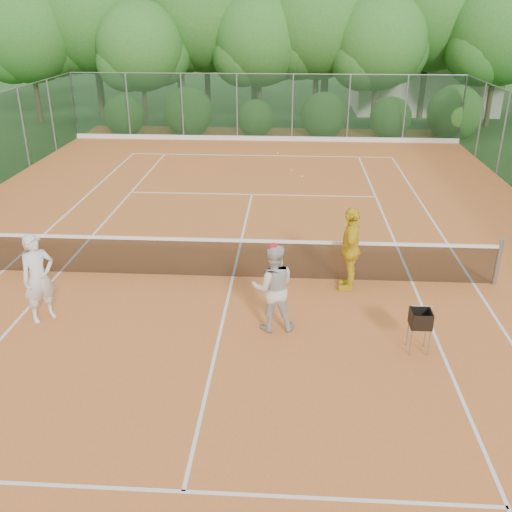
{
  "coord_description": "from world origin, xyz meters",
  "views": [
    {
      "loc": [
        1.29,
        -11.86,
        5.77
      ],
      "look_at": [
        0.62,
        -1.2,
        1.1
      ],
      "focal_mm": 40.0,
      "sensor_mm": 36.0,
      "label": 1
    }
  ],
  "objects": [
    {
      "name": "player_white",
      "position": [
        -3.58,
        -2.13,
        0.92
      ],
      "size": [
        0.77,
        0.78,
        1.81
      ],
      "primitive_type": "imported",
      "rotation": [
        0.0,
        0.0,
        0.81
      ],
      "color": "silver",
      "rests_on": "clay_court"
    },
    {
      "name": "tropical_treeline",
      "position": [
        1.43,
        20.22,
        5.11
      ],
      "size": [
        32.1,
        8.49,
        15.03
      ],
      "color": "brown",
      "rests_on": "ground"
    },
    {
      "name": "stray_ball_b",
      "position": [
        0.7,
        12.22,
        0.05
      ],
      "size": [
        0.07,
        0.07,
        0.07
      ],
      "primitive_type": "sphere",
      "color": "yellow",
      "rests_on": "clay_court"
    },
    {
      "name": "clay_court",
      "position": [
        0.0,
        0.0,
        0.01
      ],
      "size": [
        18.0,
        36.0,
        0.02
      ],
      "primitive_type": "cube",
      "color": "orange",
      "rests_on": "ground"
    },
    {
      "name": "fence_back",
      "position": [
        0.0,
        15.0,
        1.52
      ],
      "size": [
        18.07,
        0.07,
        3.0
      ],
      "color": "#19381E",
      "rests_on": "clay_court"
    },
    {
      "name": "stray_ball_a",
      "position": [
        1.3,
        9.47,
        0.05
      ],
      "size": [
        0.07,
        0.07,
        0.07
      ],
      "primitive_type": "sphere",
      "color": "yellow",
      "rests_on": "clay_court"
    },
    {
      "name": "club_building",
      "position": [
        9.0,
        24.0,
        1.5
      ],
      "size": [
        8.0,
        5.0,
        3.0
      ],
      "primitive_type": "cube",
      "color": "beige",
      "rests_on": "ground"
    },
    {
      "name": "stray_ball_c",
      "position": [
        1.7,
        8.62,
        0.05
      ],
      "size": [
        0.07,
        0.07,
        0.07
      ],
      "primitive_type": "sphere",
      "color": "#DFF038",
      "rests_on": "clay_court"
    },
    {
      "name": "court_markings",
      "position": [
        0.0,
        0.0,
        0.02
      ],
      "size": [
        11.03,
        23.83,
        0.01
      ],
      "color": "white",
      "rests_on": "clay_court"
    },
    {
      "name": "player_center_grp",
      "position": [
        1.0,
        -2.21,
        0.9
      ],
      "size": [
        0.92,
        0.76,
        1.79
      ],
      "color": "beige",
      "rests_on": "clay_court"
    },
    {
      "name": "player_yellow",
      "position": [
        2.62,
        -0.36,
        0.97
      ],
      "size": [
        0.58,
        1.15,
        1.89
      ],
      "primitive_type": "imported",
      "rotation": [
        0.0,
        0.0,
        -1.68
      ],
      "color": "yellow",
      "rests_on": "clay_court"
    },
    {
      "name": "tennis_net",
      "position": [
        0.0,
        0.0,
        0.53
      ],
      "size": [
        11.97,
        0.1,
        1.1
      ],
      "color": "gray",
      "rests_on": "clay_court"
    },
    {
      "name": "ground",
      "position": [
        0.0,
        0.0,
        0.0
      ],
      "size": [
        120.0,
        120.0,
        0.0
      ],
      "primitive_type": "plane",
      "color": "#1E4518",
      "rests_on": "ground"
    },
    {
      "name": "ball_hopper",
      "position": [
        3.66,
        -2.86,
        0.67
      ],
      "size": [
        0.36,
        0.36,
        0.82
      ],
      "rotation": [
        0.0,
        0.0,
        -0.23
      ],
      "color": "gray",
      "rests_on": "clay_court"
    }
  ]
}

